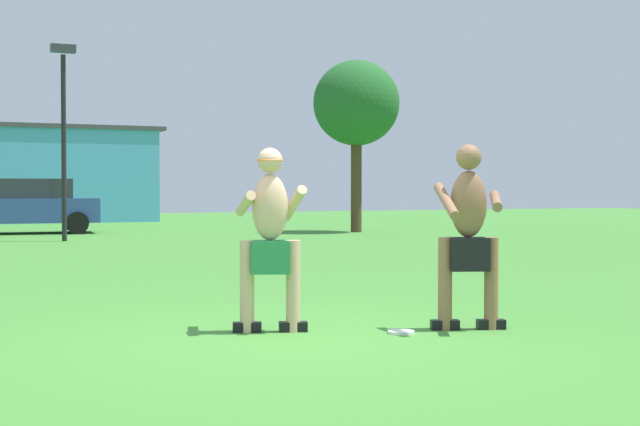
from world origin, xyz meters
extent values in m
plane|color=#428433|center=(0.00, 0.00, 0.00)|extent=(80.00, 80.00, 0.00)
cube|color=black|center=(1.90, -0.14, 0.04)|extent=(0.28, 0.19, 0.09)
cylinder|color=#936647|center=(1.90, -0.14, 0.43)|extent=(0.13, 0.13, 0.85)
cube|color=black|center=(1.50, 0.01, 0.04)|extent=(0.28, 0.19, 0.09)
cylinder|color=#936647|center=(1.50, 0.01, 0.43)|extent=(0.13, 0.13, 0.85)
cube|color=black|center=(1.70, -0.07, 0.70)|extent=(0.42, 0.35, 0.31)
ellipsoid|color=#936647|center=(1.70, -0.07, 1.16)|extent=(0.40, 0.32, 0.62)
cylinder|color=#936647|center=(1.88, -0.24, 1.19)|extent=(0.40, 0.55, 0.20)
cylinder|color=#936647|center=(1.45, -0.08, 1.19)|extent=(0.24, 0.57, 0.34)
sphere|color=#936647|center=(1.70, -0.07, 1.59)|extent=(0.24, 0.24, 0.24)
cube|color=black|center=(-0.21, 0.64, 0.04)|extent=(0.28, 0.19, 0.09)
cylinder|color=#E0AD89|center=(-0.21, 0.64, 0.42)|extent=(0.13, 0.13, 0.83)
cube|color=black|center=(0.18, 0.49, 0.04)|extent=(0.28, 0.19, 0.09)
cylinder|color=#E0AD89|center=(0.18, 0.49, 0.42)|extent=(0.13, 0.13, 0.83)
cube|color=#28844C|center=(-0.02, 0.56, 0.68)|extent=(0.41, 0.34, 0.30)
ellipsoid|color=#E0AD89|center=(-0.02, 0.56, 1.14)|extent=(0.38, 0.32, 0.60)
cylinder|color=#E0AD89|center=(-0.19, 0.74, 1.17)|extent=(0.19, 0.58, 0.25)
cylinder|color=#E0AD89|center=(0.23, 0.58, 1.17)|extent=(0.15, 0.56, 0.34)
sphere|color=#E0AD89|center=(-0.02, 0.56, 1.56)|extent=(0.23, 0.23, 0.23)
cone|color=orange|center=(-0.02, 0.56, 1.62)|extent=(0.31, 0.31, 0.13)
cylinder|color=white|center=(1.02, -0.02, 0.01)|extent=(0.24, 0.24, 0.03)
cube|color=#2D478C|center=(0.15, 20.34, 0.67)|extent=(4.47, 2.25, 0.70)
cube|color=#282D33|center=(0.35, 20.32, 1.30)|extent=(2.56, 1.83, 0.56)
cylinder|color=black|center=(1.55, 19.28, 0.32)|extent=(0.66, 0.29, 0.64)
cylinder|color=black|center=(1.74, 21.07, 0.32)|extent=(0.66, 0.29, 0.64)
cylinder|color=black|center=(0.65, 15.95, 2.29)|extent=(0.12, 0.12, 4.59)
cube|color=#333338|center=(0.65, 15.95, 4.74)|extent=(0.60, 0.24, 0.20)
cylinder|color=#4C3823|center=(9.33, 17.10, 1.48)|extent=(0.32, 0.32, 2.96)
ellipsoid|color=#236028|center=(9.33, 17.10, 3.85)|extent=(2.57, 2.57, 2.54)
camera|label=1|loc=(-3.08, -7.13, 1.31)|focal=51.28mm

